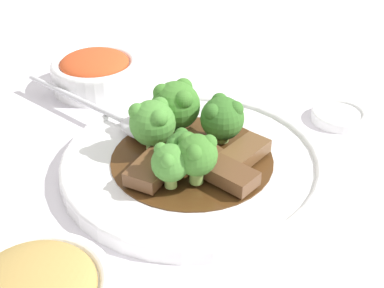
# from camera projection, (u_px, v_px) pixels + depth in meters

# --- Properties ---
(ground_plane) EXTENTS (4.00, 4.00, 0.00)m
(ground_plane) POSITION_uv_depth(u_px,v_px,m) (192.00, 170.00, 0.58)
(ground_plane) COLOR silver
(main_plate) EXTENTS (0.28, 0.28, 0.02)m
(main_plate) POSITION_uv_depth(u_px,v_px,m) (192.00, 163.00, 0.57)
(main_plate) COLOR white
(main_plate) RESTS_ON ground_plane
(beef_strip_0) EXTENTS (0.05, 0.07, 0.01)m
(beef_strip_0) POSITION_uv_depth(u_px,v_px,m) (244.00, 153.00, 0.56)
(beef_strip_0) COLOR brown
(beef_strip_0) RESTS_ON main_plate
(beef_strip_1) EXTENTS (0.06, 0.05, 0.01)m
(beef_strip_1) POSITION_uv_depth(u_px,v_px,m) (231.00, 175.00, 0.53)
(beef_strip_1) COLOR brown
(beef_strip_1) RESTS_ON main_plate
(beef_strip_2) EXTENTS (0.07, 0.04, 0.01)m
(beef_strip_2) POSITION_uv_depth(u_px,v_px,m) (196.00, 148.00, 0.57)
(beef_strip_2) COLOR brown
(beef_strip_2) RESTS_ON main_plate
(beef_strip_3) EXTENTS (0.06, 0.07, 0.01)m
(beef_strip_3) POSITION_uv_depth(u_px,v_px,m) (153.00, 168.00, 0.54)
(beef_strip_3) COLOR brown
(beef_strip_3) RESTS_ON main_plate
(broccoli_floret_0) EXTENTS (0.05, 0.05, 0.06)m
(broccoli_floret_0) POSITION_uv_depth(u_px,v_px,m) (152.00, 122.00, 0.56)
(broccoli_floret_0) COLOR #7FA84C
(broccoli_floret_0) RESTS_ON main_plate
(broccoli_floret_1) EXTENTS (0.05, 0.05, 0.05)m
(broccoli_floret_1) POSITION_uv_depth(u_px,v_px,m) (222.00, 117.00, 0.58)
(broccoli_floret_1) COLOR #8EB756
(broccoli_floret_1) RESTS_ON main_plate
(broccoli_floret_2) EXTENTS (0.04, 0.04, 0.05)m
(broccoli_floret_2) POSITION_uv_depth(u_px,v_px,m) (197.00, 155.00, 0.51)
(broccoli_floret_2) COLOR #7FA84C
(broccoli_floret_2) RESTS_ON main_plate
(broccoli_floret_3) EXTENTS (0.06, 0.06, 0.06)m
(broccoli_floret_3) POSITION_uv_depth(u_px,v_px,m) (176.00, 104.00, 0.60)
(broccoli_floret_3) COLOR #8EB756
(broccoli_floret_3) RESTS_ON main_plate
(broccoli_floret_4) EXTENTS (0.04, 0.04, 0.05)m
(broccoli_floret_4) POSITION_uv_depth(u_px,v_px,m) (184.00, 149.00, 0.53)
(broccoli_floret_4) COLOR #8EB756
(broccoli_floret_4) RESTS_ON main_plate
(broccoli_floret_5) EXTENTS (0.04, 0.04, 0.05)m
(broccoli_floret_5) POSITION_uv_depth(u_px,v_px,m) (170.00, 162.00, 0.51)
(broccoli_floret_5) COLOR #8EB756
(broccoli_floret_5) RESTS_ON main_plate
(serving_spoon) EXTENTS (0.24, 0.11, 0.01)m
(serving_spoon) POSITION_uv_depth(u_px,v_px,m) (130.00, 122.00, 0.61)
(serving_spoon) COLOR silver
(serving_spoon) RESTS_ON main_plate
(side_bowl_kimchi) EXTENTS (0.12, 0.12, 0.05)m
(side_bowl_kimchi) POSITION_uv_depth(u_px,v_px,m) (96.00, 71.00, 0.72)
(side_bowl_kimchi) COLOR white
(side_bowl_kimchi) RESTS_ON ground_plane
(sauce_dish) EXTENTS (0.07, 0.07, 0.01)m
(sauce_dish) POSITION_uv_depth(u_px,v_px,m) (337.00, 114.00, 0.66)
(sauce_dish) COLOR white
(sauce_dish) RESTS_ON ground_plane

